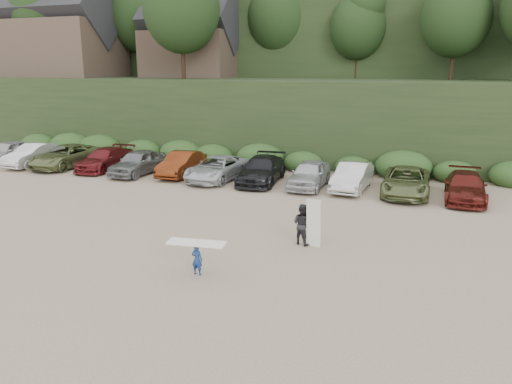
% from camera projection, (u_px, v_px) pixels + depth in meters
% --- Properties ---
extents(ground, '(120.00, 120.00, 0.00)m').
position_uv_depth(ground, '(197.00, 234.00, 21.45)').
color(ground, tan).
rests_on(ground, ground).
extents(hillside_backdrop, '(90.00, 41.50, 28.00)m').
position_uv_depth(hillside_backdrop, '(346.00, 24.00, 51.56)').
color(hillside_backdrop, black).
rests_on(hillside_backdrop, ground).
extents(parked_cars, '(33.80, 5.89, 1.65)m').
position_uv_depth(parked_cars, '(199.00, 166.00, 31.99)').
color(parked_cars, '#ADADB2').
rests_on(parked_cars, ground).
extents(child_surfer, '(2.06, 0.81, 1.21)m').
position_uv_depth(child_surfer, '(197.00, 252.00, 17.13)').
color(child_surfer, navy).
rests_on(child_surfer, ground).
extents(adult_surfer, '(1.30, 0.89, 1.99)m').
position_uv_depth(adult_surfer, '(303.00, 224.00, 20.06)').
color(adult_surfer, black).
rests_on(adult_surfer, ground).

